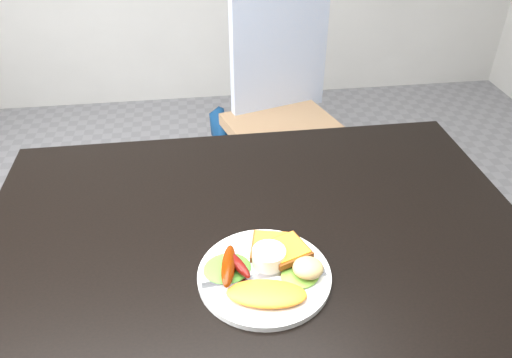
% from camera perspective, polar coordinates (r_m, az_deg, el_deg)
% --- Properties ---
extents(dining_table, '(1.20, 0.80, 0.04)m').
position_cam_1_polar(dining_table, '(1.12, 0.06, -5.90)').
color(dining_table, black).
rests_on(dining_table, ground).
extents(dining_chair, '(0.53, 0.53, 0.05)m').
position_cam_1_polar(dining_chair, '(2.07, 3.43, 5.50)').
color(dining_chair, '#9F7954').
rests_on(dining_chair, ground).
extents(person, '(0.62, 0.44, 1.63)m').
position_cam_1_polar(person, '(1.67, 4.21, 11.90)').
color(person, navy).
rests_on(person, ground).
extents(plate, '(0.26, 0.26, 0.01)m').
position_cam_1_polar(plate, '(0.99, 0.95, -10.97)').
color(plate, white).
rests_on(plate, dining_table).
extents(lettuce_left, '(0.11, 0.10, 0.01)m').
position_cam_1_polar(lettuce_left, '(0.99, -3.31, -10.14)').
color(lettuce_left, '#489226').
rests_on(lettuce_left, plate).
extents(lettuce_right, '(0.10, 0.09, 0.01)m').
position_cam_1_polar(lettuce_right, '(0.98, 5.05, -10.89)').
color(lettuce_right, '#529F35').
rests_on(lettuce_right, plate).
extents(omelette, '(0.16, 0.10, 0.02)m').
position_cam_1_polar(omelette, '(0.93, 1.23, -12.97)').
color(omelette, '#FFA340').
rests_on(omelette, plate).
extents(sausage_a, '(0.05, 0.11, 0.03)m').
position_cam_1_polar(sausage_a, '(0.97, -3.16, -9.84)').
color(sausage_a, '#702500').
rests_on(sausage_a, lettuce_left).
extents(sausage_b, '(0.06, 0.09, 0.02)m').
position_cam_1_polar(sausage_b, '(0.97, -2.12, -9.66)').
color(sausage_b, maroon).
rests_on(sausage_b, lettuce_left).
extents(ramekin, '(0.08, 0.08, 0.04)m').
position_cam_1_polar(ramekin, '(0.99, 1.48, -8.99)').
color(ramekin, white).
rests_on(ramekin, plate).
extents(toast_a, '(0.10, 0.10, 0.01)m').
position_cam_1_polar(toast_a, '(1.03, 1.85, -7.79)').
color(toast_a, brown).
rests_on(toast_a, plate).
extents(toast_b, '(0.10, 0.10, 0.01)m').
position_cam_1_polar(toast_b, '(1.00, 3.56, -8.12)').
color(toast_b, brown).
rests_on(toast_b, toast_a).
extents(potato_salad, '(0.07, 0.07, 0.03)m').
position_cam_1_polar(potato_salad, '(0.96, 5.96, -10.07)').
color(potato_salad, beige).
rests_on(potato_salad, lettuce_right).
extents(fork, '(0.18, 0.03, 0.00)m').
position_cam_1_polar(fork, '(0.97, -0.91, -11.36)').
color(fork, '#ADAFB7').
rests_on(fork, plate).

